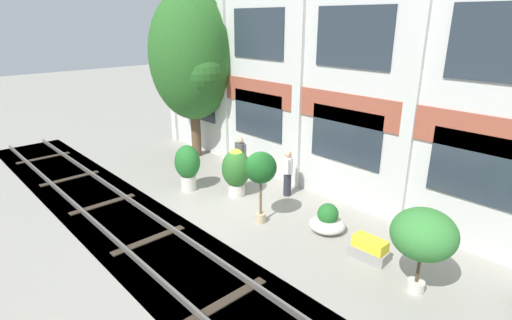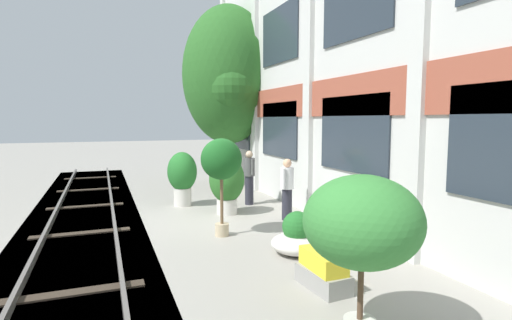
{
  "view_description": "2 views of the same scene",
  "coord_description": "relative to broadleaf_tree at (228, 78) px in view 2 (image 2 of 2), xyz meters",
  "views": [
    {
      "loc": [
        8.74,
        -7.15,
        5.64
      ],
      "look_at": [
        -0.58,
        1.47,
        1.14
      ],
      "focal_mm": 28.0,
      "sensor_mm": 36.0,
      "label": 1
    },
    {
      "loc": [
        9.48,
        -2.37,
        2.57
      ],
      "look_at": [
        0.75,
        1.02,
        1.62
      ],
      "focal_mm": 28.0,
      "sensor_mm": 36.0,
      "label": 2
    }
  ],
  "objects": [
    {
      "name": "ground_plane",
      "position": [
        5.17,
        -2.2,
        -4.12
      ],
      "size": [
        80.0,
        80.0,
        0.0
      ],
      "primitive_type": "plane",
      "color": "#9E998E"
    },
    {
      "name": "apartment_facade",
      "position": [
        5.17,
        0.9,
        0.1
      ],
      "size": [
        16.09,
        0.64,
        8.49
      ],
      "color": "silver",
      "rests_on": "ground"
    },
    {
      "name": "rail_tracks",
      "position": [
        5.17,
        -5.07,
        -4.26
      ],
      "size": [
        23.73,
        2.8,
        0.43
      ],
      "color": "#4C473F",
      "rests_on": "ground"
    },
    {
      "name": "broadleaf_tree",
      "position": [
        0.0,
        0.0,
        0.0
      ],
      "size": [
        3.63,
        3.46,
        6.82
      ],
      "color": "brown",
      "rests_on": "ground"
    },
    {
      "name": "potted_plant_ribbed_drum",
      "position": [
        2.9,
        -2.36,
        -3.2
      ],
      "size": [
        0.87,
        0.87,
        1.61
      ],
      "color": "beige",
      "rests_on": "ground"
    },
    {
      "name": "potted_plant_tall_urn",
      "position": [
        10.91,
        -1.81,
        -2.74
      ],
      "size": [
        1.37,
        1.37,
        1.95
      ],
      "color": "beige",
      "rests_on": "ground"
    },
    {
      "name": "potted_plant_square_trough",
      "position": [
        9.54,
        -1.49,
        -3.85
      ],
      "size": [
        0.96,
        0.52,
        0.58
      ],
      "color": "gray",
      "rests_on": "ground"
    },
    {
      "name": "potted_plant_wide_bowl",
      "position": [
        7.96,
        -1.12,
        -3.82
      ],
      "size": [
        1.02,
        1.02,
        0.82
      ],
      "color": "beige",
      "rests_on": "ground"
    },
    {
      "name": "potted_plant_stone_basin",
      "position": [
        4.38,
        -1.43,
        -3.19
      ],
      "size": [
        0.96,
        0.96,
        1.64
      ],
      "color": "beige",
      "rests_on": "ground"
    },
    {
      "name": "potted_plant_terracotta_small",
      "position": [
        6.32,
        -2.14,
        -2.47
      ],
      "size": [
        0.9,
        0.9,
        2.16
      ],
      "color": "tan",
      "rests_on": "ground"
    },
    {
      "name": "resident_by_doorway",
      "position": [
        3.46,
        -0.44,
        -3.25
      ],
      "size": [
        0.53,
        0.34,
        1.63
      ],
      "rotation": [
        0.0,
        0.0,
        -1.44
      ],
      "color": "#282833",
      "rests_on": "ground"
    },
    {
      "name": "resident_watching_tracks",
      "position": [
        5.55,
        -0.19,
        -3.28
      ],
      "size": [
        0.37,
        0.43,
        1.58
      ],
      "rotation": [
        0.0,
        0.0,
        -2.44
      ],
      "color": "#282833",
      "rests_on": "ground"
    }
  ]
}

